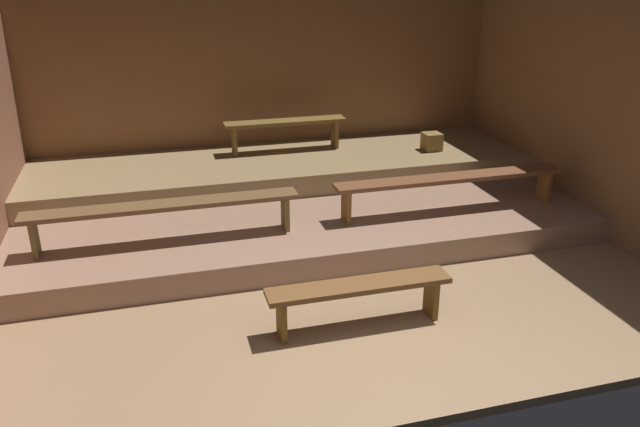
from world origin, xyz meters
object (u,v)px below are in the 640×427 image
object	(u,v)px
bench_lower_left	(164,209)
bench_lower_right	(451,181)
bench_floor_center	(359,292)
wooden_crate_middle	(432,142)
bench_middle_center	(285,126)

from	to	relation	value
bench_lower_left	bench_lower_right	bearing A→B (deg)	0.00
bench_floor_center	wooden_crate_middle	xyz separation A→B (m)	(2.08, 3.08, 0.32)
bench_floor_center	bench_lower_right	bearing A→B (deg)	44.77
bench_floor_center	bench_lower_right	xyz separation A→B (m)	(1.63, 1.62, 0.29)
bench_floor_center	wooden_crate_middle	distance (m)	3.73
wooden_crate_middle	bench_lower_right	bearing A→B (deg)	-107.21
bench_lower_left	bench_middle_center	bearing A→B (deg)	49.59
bench_floor_center	bench_lower_right	distance (m)	2.31
bench_lower_left	bench_middle_center	world-z (taller)	bench_middle_center
bench_floor_center	bench_middle_center	xyz separation A→B (m)	(0.19, 3.59, 0.54)
bench_lower_right	wooden_crate_middle	world-z (taller)	wooden_crate_middle
bench_floor_center	bench_lower_left	size ratio (longest dim) A/B	0.59
bench_middle_center	wooden_crate_middle	xyz separation A→B (m)	(1.89, -0.51, -0.22)
bench_lower_left	bench_floor_center	bearing A→B (deg)	-47.31
bench_lower_right	bench_middle_center	world-z (taller)	bench_middle_center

